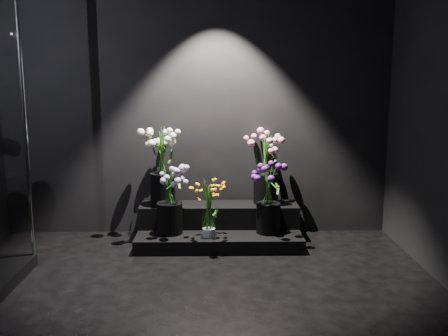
{
  "coord_description": "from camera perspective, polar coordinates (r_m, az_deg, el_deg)",
  "views": [
    {
      "loc": [
        0.21,
        -3.16,
        1.62
      ],
      "look_at": [
        0.28,
        1.2,
        0.83
      ],
      "focal_mm": 40.0,
      "sensor_mm": 36.0,
      "label": 1
    }
  ],
  "objects": [
    {
      "name": "wall_back",
      "position": [
        5.16,
        -3.24,
        7.77
      ],
      "size": [
        4.0,
        0.0,
        4.0
      ],
      "primitive_type": "plane",
      "rotation": [
        1.57,
        0.0,
        0.0
      ],
      "color": "black",
      "rests_on": "floor"
    },
    {
      "name": "bouquet_pink_roses",
      "position": [
        5.06,
        4.82,
        0.49
      ],
      "size": [
        0.42,
        0.42,
        0.71
      ],
      "rotation": [
        0.0,
        0.0,
        -0.15
      ],
      "color": "black",
      "rests_on": "display_riser"
    },
    {
      "name": "bouquet_cream_roses",
      "position": [
        5.0,
        -7.09,
        0.74
      ],
      "size": [
        0.38,
        0.38,
        0.78
      ],
      "rotation": [
        0.0,
        0.0,
        -0.02
      ],
      "color": "black",
      "rests_on": "display_riser"
    },
    {
      "name": "wall_front",
      "position": [
        1.19,
        -10.89,
        -0.47
      ],
      "size": [
        4.0,
        0.0,
        4.0
      ],
      "primitive_type": "plane",
      "rotation": [
        -1.57,
        0.0,
        0.0
      ],
      "color": "black",
      "rests_on": "floor"
    },
    {
      "name": "bouquet_orange_bells",
      "position": [
        4.71,
        -1.76,
        -4.54
      ],
      "size": [
        0.28,
        0.28,
        0.55
      ],
      "rotation": [
        0.0,
        0.0,
        0.05
      ],
      "color": "white",
      "rests_on": "display_riser"
    },
    {
      "name": "floor",
      "position": [
        3.55,
        -4.34,
        -16.92
      ],
      "size": [
        4.0,
        4.0,
        0.0
      ],
      "primitive_type": "plane",
      "color": "black",
      "rests_on": "ground"
    },
    {
      "name": "display_riser",
      "position": [
        5.05,
        -0.57,
        -6.71
      ],
      "size": [
        1.6,
        0.71,
        0.36
      ],
      "color": "black",
      "rests_on": "floor"
    },
    {
      "name": "bouquet_purple",
      "position": [
        4.83,
        5.12,
        -3.03
      ],
      "size": [
        0.44,
        0.44,
        0.67
      ],
      "rotation": [
        0.0,
        0.0,
        0.41
      ],
      "color": "black",
      "rests_on": "display_riser"
    },
    {
      "name": "bouquet_lilac",
      "position": [
        4.82,
        -6.27,
        -3.26
      ],
      "size": [
        0.42,
        0.42,
        0.64
      ],
      "rotation": [
        0.0,
        0.0,
        0.18
      ],
      "color": "black",
      "rests_on": "display_riser"
    }
  ]
}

